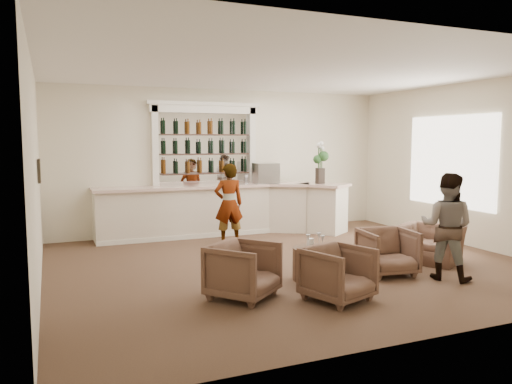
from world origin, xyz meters
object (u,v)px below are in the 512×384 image
armchair_far (431,244)px  sommelier (229,204)px  bar_counter (226,210)px  guest (447,226)px  flower_vase (320,160)px  espresso_machine (266,173)px  armchair_center (338,274)px  armchair_left (243,270)px  armchair_right (388,252)px  cocktail_table (316,264)px

armchair_far → sommelier: bearing=-164.5°
bar_counter → guest: guest is taller
sommelier → flower_vase: bearing=-167.4°
armchair_far → espresso_machine: 4.21m
bar_counter → flower_vase: (2.10, -0.58, 1.11)m
armchair_center → flower_vase: bearing=44.1°
armchair_left → armchair_far: armchair_left is taller
sommelier → armchair_right: size_ratio=2.06×
sommelier → espresso_machine: 1.67m
bar_counter → armchair_right: (1.29, -4.17, -0.21)m
armchair_far → flower_vase: bearing=158.3°
bar_counter → armchair_right: 4.37m
espresso_machine → cocktail_table: bearing=-100.5°
armchair_center → armchair_right: bearing=10.9°
bar_counter → sommelier: (-0.26, -0.96, 0.26)m
bar_counter → sommelier: bearing=-105.3°
guest → armchair_left: size_ratio=1.96×
armchair_right → espresso_machine: bearing=102.6°
espresso_machine → guest: bearing=-76.1°
armchair_left → espresso_machine: 5.05m
bar_counter → espresso_machine: (0.99, 0.00, 0.80)m
sommelier → armchair_left: 3.62m
sommelier → espresso_machine: sommelier is taller
armchair_right → espresso_machine: 4.31m
sommelier → espresso_machine: bearing=-139.0°
armchair_far → flower_vase: flower_vase is taller
cocktail_table → sommelier: (-0.34, 3.04, 0.58)m
guest → armchair_right: 0.98m
sommelier → armchair_far: size_ratio=1.68×
guest → armchair_right: guest is taller
bar_counter → flower_vase: bearing=-15.5°
cocktail_table → espresso_machine: 4.25m
guest → flower_vase: flower_vase is taller
bar_counter → armchair_far: 4.55m
armchair_right → cocktail_table: bearing=-179.7°
espresso_machine → sommelier: bearing=-140.2°
sommelier → guest: sommelier is taller
bar_counter → cocktail_table: 4.01m
cocktail_table → flower_vase: 4.22m
cocktail_table → guest: 2.10m
bar_counter → armchair_left: bearing=-106.2°
flower_vase → armchair_center: bearing=-117.0°
espresso_machine → armchair_right: bearing=-83.6°
cocktail_table → armchair_far: armchair_far is taller
flower_vase → armchair_left: bearing=-131.5°
sommelier → armchair_far: 3.99m
bar_counter → cocktail_table: bar_counter is taller
cocktail_table → armchair_left: size_ratio=0.85×
armchair_left → sommelier: bearing=34.2°
armchair_left → espresso_machine: size_ratio=1.57×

